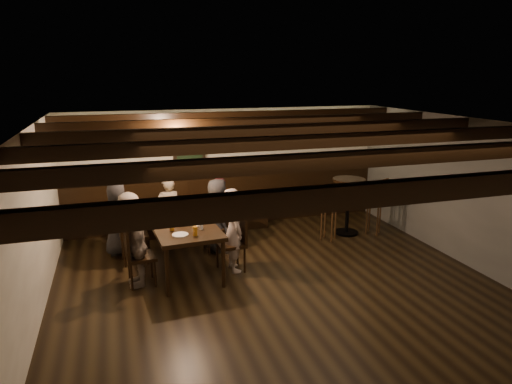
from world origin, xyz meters
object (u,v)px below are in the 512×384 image
object	(u,v)px
bar_stool_right	(374,213)
person_right_far	(233,230)
person_bench_centre	(169,211)
person_bench_right	(218,210)
chair_right_near	(216,236)
chair_left_far	(140,267)
person_left_near	(130,228)
high_top_table	(348,198)
person_right_near	(217,215)
dining_table	(181,224)
person_left_far	(137,245)
chair_right_far	(232,253)
person_bench_left	(118,218)
chair_left_near	(133,245)
bar_stool_left	(329,219)

from	to	relation	value
bar_stool_right	person_right_far	bearing A→B (deg)	168.49
person_bench_centre	person_bench_right	xyz separation A→B (m)	(0.91, -0.09, -0.03)
person_bench_right	chair_right_near	bearing A→B (deg)	68.02
chair_left_far	person_left_near	xyz separation A→B (m)	(-0.09, 0.90, 0.32)
person_bench_centre	high_top_table	xyz separation A→B (m)	(3.41, -0.45, 0.10)
person_bench_centre	person_right_near	bearing A→B (deg)	141.34
chair_left_far	person_left_near	bearing A→B (deg)	-178.05
dining_table	chair_right_near	world-z (taller)	chair_right_near
dining_table	person_left_far	size ratio (longest dim) A/B	1.72
dining_table	person_right_far	xyz separation A→B (m)	(0.78, -0.40, -0.05)
person_bench_right	person_bench_centre	bearing A→B (deg)	-9.46
chair_right_near	person_left_near	xyz separation A→B (m)	(-1.47, -0.09, 0.34)
bar_stool_right	person_left_far	bearing A→B (deg)	164.76
chair_right_near	dining_table	bearing A→B (deg)	122.06
chair_left_far	person_right_near	distance (m)	1.76
chair_right_far	high_top_table	distance (m)	2.82
person_bench_left	high_top_table	distance (m)	4.31
dining_table	chair_left_near	world-z (taller)	chair_left_near
person_bench_left	person_bench_centre	world-z (taller)	person_bench_left
person_bench_centre	high_top_table	world-z (taller)	person_bench_centre
bar_stool_right	chair_left_far	bearing A→B (deg)	164.81
person_bench_left	person_right_near	bearing A→B (deg)	164.74
chair_right_near	person_bench_left	world-z (taller)	person_bench_left
chair_right_near	person_right_near	bearing A→B (deg)	-90.00
chair_right_near	chair_left_near	bearing A→B (deg)	90.00
person_bench_left	person_bench_centre	xyz separation A→B (m)	(0.89, 0.21, -0.02)
chair_left_far	person_bench_left	size ratio (longest dim) A/B	0.70
person_right_far	high_top_table	bearing A→B (deg)	-72.43
person_bench_right	person_right_far	world-z (taller)	person_right_far
person_left_far	high_top_table	distance (m)	4.21
dining_table	chair_left_far	xyz separation A→B (m)	(-0.69, -0.49, -0.45)
person_left_far	chair_left_far	bearing A→B (deg)	90.00
chair_left_far	person_left_far	world-z (taller)	person_left_far
person_bench_left	bar_stool_right	world-z (taller)	person_bench_left
dining_table	chair_right_far	distance (m)	0.96
chair_right_near	high_top_table	bearing A→B (deg)	-91.50
person_right_near	high_top_table	world-z (taller)	person_right_near
dining_table	chair_right_far	size ratio (longest dim) A/B	2.32
chair_right_far	person_right_near	bearing A→B (deg)	-1.93
person_right_near	bar_stool_left	distance (m)	2.14
chair_left_far	bar_stool_left	xyz separation A→B (m)	(3.53, 0.88, 0.14)
chair_right_far	person_bench_centre	bearing A→B (deg)	25.63
chair_left_far	bar_stool_right	world-z (taller)	bar_stool_right
chair_right_near	bar_stool_left	bearing A→B (deg)	-96.48
chair_right_near	person_bench_right	size ratio (longest dim) A/B	0.72
person_right_near	chair_left_far	bearing A→B (deg)	121.49
chair_right_near	bar_stool_left	size ratio (longest dim) A/B	0.77
chair_left_far	person_right_near	bearing A→B (deg)	121.49
chair_left_far	chair_right_near	xyz separation A→B (m)	(1.38, 0.99, -0.01)
chair_left_far	person_left_near	world-z (taller)	person_left_near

